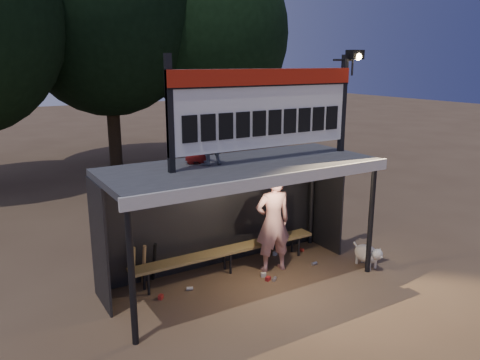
% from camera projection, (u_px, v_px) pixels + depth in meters
% --- Properties ---
extents(ground, '(80.00, 80.00, 0.00)m').
position_uv_depth(ground, '(242.00, 282.00, 8.94)').
color(ground, brown).
rests_on(ground, ground).
extents(player, '(0.81, 0.60, 2.04)m').
position_uv_depth(player, '(273.00, 222.00, 9.22)').
color(player, silver).
rests_on(player, ground).
extents(child_a, '(0.51, 0.41, 0.99)m').
position_uv_depth(child_a, '(208.00, 137.00, 8.15)').
color(child_a, slate).
rests_on(child_a, dugout_shelter).
extents(child_b, '(0.57, 0.42, 1.06)m').
position_uv_depth(child_b, '(195.00, 134.00, 8.26)').
color(child_b, maroon).
rests_on(child_b, dugout_shelter).
extents(dugout_shelter, '(5.10, 2.08, 2.32)m').
position_uv_depth(dugout_shelter, '(235.00, 186.00, 8.68)').
color(dugout_shelter, '#38383A').
rests_on(dugout_shelter, ground).
extents(scoreboard_assembly, '(4.10, 0.27, 1.99)m').
position_uv_depth(scoreboard_assembly, '(269.00, 106.00, 8.39)').
color(scoreboard_assembly, black).
rests_on(scoreboard_assembly, dugout_shelter).
extents(bench, '(4.00, 0.35, 0.48)m').
position_uv_depth(bench, '(228.00, 251.00, 9.29)').
color(bench, olive).
rests_on(bench, ground).
extents(tree_mid, '(7.22, 7.22, 10.36)m').
position_uv_depth(tree_mid, '(106.00, 4.00, 17.47)').
color(tree_mid, '#302315').
rests_on(tree_mid, ground).
extents(tree_right, '(6.08, 6.08, 8.72)m').
position_uv_depth(tree_right, '(213.00, 33.00, 18.87)').
color(tree_right, black).
rests_on(tree_right, ground).
extents(dog, '(0.36, 0.81, 0.49)m').
position_uv_depth(dog, '(368.00, 254.00, 9.53)').
color(dog, white).
rests_on(dog, ground).
extents(bats, '(0.48, 0.33, 0.84)m').
position_uv_depth(bats, '(144.00, 264.00, 8.70)').
color(bats, '#A1804B').
rests_on(bats, ground).
extents(litter, '(3.60, 1.11, 0.08)m').
position_uv_depth(litter, '(258.00, 272.00, 9.27)').
color(litter, '#A5211C').
rests_on(litter, ground).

